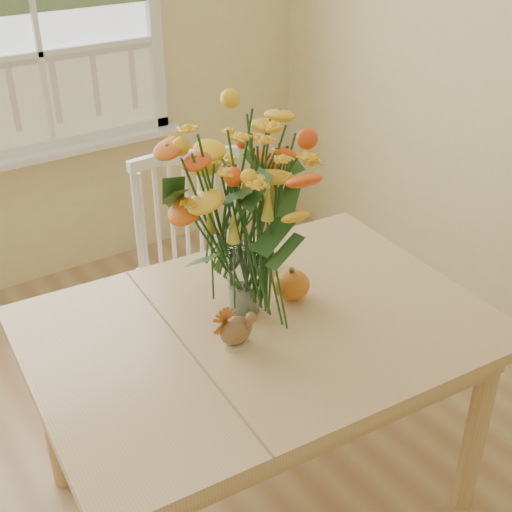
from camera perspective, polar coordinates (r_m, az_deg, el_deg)
dining_table at (r=2.09m, az=0.31°, el=-7.64°), size 1.40×1.05×0.71m
windsor_chair at (r=2.73m, az=-5.07°, el=-0.47°), size 0.51×0.50×0.93m
flower_vase at (r=1.93m, az=-1.10°, el=3.49°), size 0.45×0.45×0.54m
pumpkin at (r=2.13m, az=2.96°, el=-2.51°), size 0.12×0.12×0.09m
turkey_figurine at (r=1.92m, az=-1.71°, el=-6.25°), size 0.10×0.08×0.12m
dark_gourd at (r=2.27m, az=0.16°, el=-0.46°), size 0.13×0.09×0.07m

